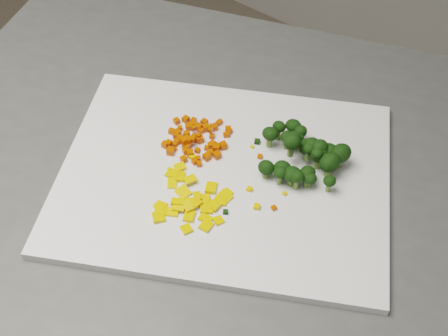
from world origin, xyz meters
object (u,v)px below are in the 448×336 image
Objects in this scene: counter_block at (237,324)px; broccoli_pile at (304,150)px; carrot_pile at (196,133)px; pepper_pile at (191,194)px; cutting_board at (224,176)px.

broccoli_pile is (0.07, 0.05, 0.49)m from counter_block.
carrot_pile is 0.10m from pepper_pile.
broccoli_pile reaches higher than carrot_pile.
counter_block is 0.48m from pepper_pile.
cutting_board reaches higher than counter_block.
counter_block is at bearing -143.10° from broccoli_pile.
pepper_pile is 0.16m from broccoli_pile.
pepper_pile reaches higher than cutting_board.
broccoli_pile is at bearing 20.95° from carrot_pile.
carrot_pile is at bearing 126.43° from pepper_pile.
cutting_board is 3.75× the size of broccoli_pile.
broccoli_pile reaches higher than cutting_board.
broccoli_pile is at bearing 59.56° from pepper_pile.
carrot_pile is 0.86× the size of pepper_pile.
cutting_board is at bearing -133.26° from broccoli_pile.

